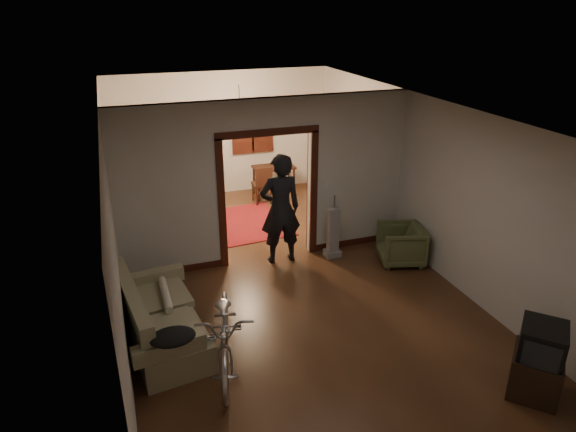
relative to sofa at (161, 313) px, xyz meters
name	(u,v)px	position (x,y,z in m)	size (l,w,h in m)	color
floor	(282,276)	(2.05, 1.13, -0.44)	(5.00, 8.50, 0.01)	#381F11
ceiling	(281,106)	(2.05, 1.13, 2.36)	(5.00, 8.50, 0.01)	white
wall_back	(222,134)	(2.05, 5.38, 0.96)	(5.00, 0.02, 2.80)	beige
wall_left	(112,218)	(-0.45, 1.13, 0.96)	(0.02, 8.50, 2.80)	beige
wall_right	(421,180)	(4.55, 1.13, 0.96)	(0.02, 8.50, 2.80)	beige
partition_wall	(267,182)	(2.05, 1.88, 0.96)	(5.00, 0.14, 2.80)	beige
door_casing	(268,199)	(2.05, 1.88, 0.66)	(1.74, 0.20, 2.32)	#38150C
far_window	(252,126)	(2.75, 5.34, 1.11)	(0.98, 0.06, 1.28)	black
chandelier	(240,106)	(2.05, 3.63, 1.91)	(0.24, 0.24, 0.24)	#FFE0A5
light_switch	(327,185)	(3.10, 1.81, 0.81)	(0.08, 0.01, 0.12)	silver
sofa	(161,313)	(0.00, 0.00, 0.00)	(0.86, 1.90, 0.87)	#75724E
rolled_paper	(165,294)	(0.10, 0.30, 0.09)	(0.11, 0.11, 0.84)	beige
jacket	(173,337)	(0.05, -0.91, 0.24)	(0.53, 0.39, 0.15)	black
bicycle	(226,331)	(0.70, -0.74, 0.05)	(0.65, 1.86, 0.98)	silver
armchair	(401,244)	(4.13, 0.94, -0.10)	(0.72, 0.74, 0.67)	#515932
tv_stand	(535,374)	(3.93, -2.39, -0.17)	(0.58, 0.53, 0.53)	black
crt_tv	(542,344)	(3.93, -2.39, 0.24)	(0.52, 0.47, 0.45)	black
vacuum	(333,233)	(3.13, 1.53, 0.02)	(0.28, 0.22, 0.91)	gray
person	(280,209)	(2.20, 1.68, 0.53)	(0.70, 0.46, 1.93)	black
oriental_rug	(248,223)	(2.08, 3.43, -0.43)	(1.44, 1.89, 0.01)	maroon
locker	(160,170)	(0.58, 5.10, 0.36)	(0.79, 0.44, 1.59)	#29341F
globe	(155,117)	(0.58, 5.10, 1.50)	(0.27, 0.27, 0.27)	#1E5972
desk	(274,181)	(3.08, 4.81, -0.09)	(0.93, 0.52, 0.69)	black
desk_chair	(262,184)	(2.68, 4.45, 0.00)	(0.39, 0.39, 0.87)	black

